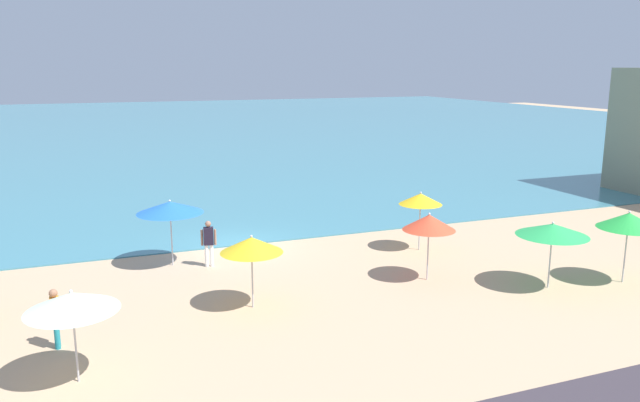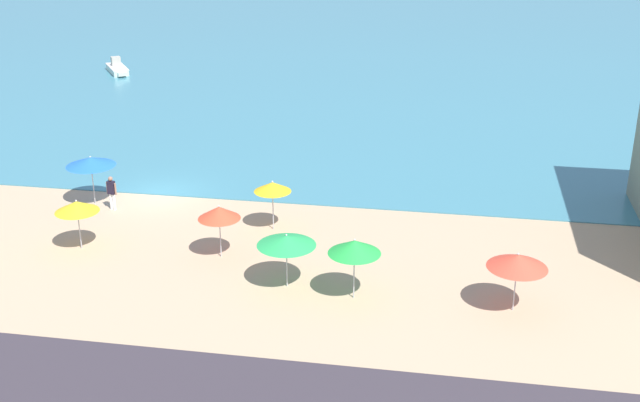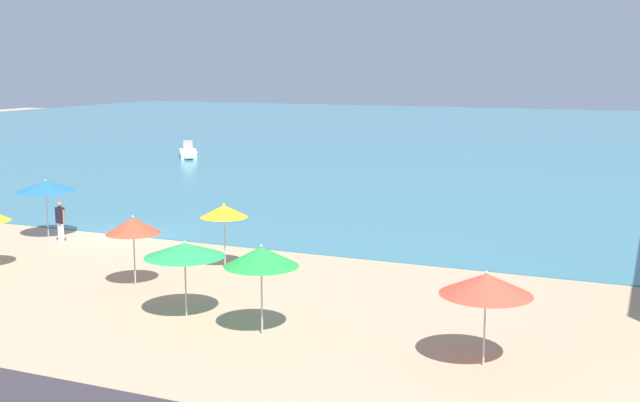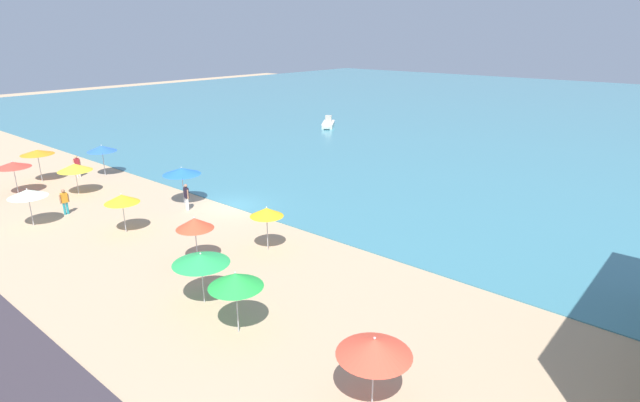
{
  "view_description": "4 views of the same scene",
  "coord_description": "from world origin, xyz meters",
  "px_view_note": "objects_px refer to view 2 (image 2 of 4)",
  "views": [
    {
      "loc": [
        -5.85,
        -24.38,
        7.31
      ],
      "look_at": [
        4.08,
        0.95,
        1.4
      ],
      "focal_mm": 35.0,
      "sensor_mm": 36.0,
      "label": 1
    },
    {
      "loc": [
        14.75,
        -36.67,
        15.2
      ],
      "look_at": [
        8.94,
        -2.91,
        1.45
      ],
      "focal_mm": 45.0,
      "sensor_mm": 36.0,
      "label": 2
    },
    {
      "loc": [
        21.11,
        -27.98,
        7.33
      ],
      "look_at": [
        9.15,
        0.07,
        2.13
      ],
      "focal_mm": 45.0,
      "sensor_mm": 36.0,
      "label": 3
    },
    {
      "loc": [
        24.27,
        -19.58,
        10.78
      ],
      "look_at": [
        7.31,
        0.36,
        1.91
      ],
      "focal_mm": 28.0,
      "sensor_mm": 36.0,
      "label": 4
    }
  ],
  "objects_px": {
    "beach_umbrella_2": "(219,213)",
    "beach_umbrella_8": "(91,162)",
    "beach_umbrella_7": "(354,247)",
    "skiff_nearshore": "(117,69)",
    "beach_umbrella_9": "(77,206)",
    "beach_umbrella_6": "(272,187)",
    "bather_1": "(112,191)",
    "beach_umbrella_1": "(518,261)",
    "beach_umbrella_5": "(286,240)"
  },
  "relations": [
    {
      "from": "beach_umbrella_5",
      "to": "beach_umbrella_9",
      "type": "xyz_separation_m",
      "value": [
        -9.73,
        1.93,
        -0.01
      ]
    },
    {
      "from": "beach_umbrella_6",
      "to": "beach_umbrella_7",
      "type": "relative_size",
      "value": 0.95
    },
    {
      "from": "skiff_nearshore",
      "to": "bather_1",
      "type": "bearing_deg",
      "value": -67.39
    },
    {
      "from": "beach_umbrella_1",
      "to": "bather_1",
      "type": "bearing_deg",
      "value": 160.14
    },
    {
      "from": "beach_umbrella_5",
      "to": "beach_umbrella_9",
      "type": "bearing_deg",
      "value": 168.79
    },
    {
      "from": "beach_umbrella_9",
      "to": "beach_umbrella_2",
      "type": "bearing_deg",
      "value": 2.25
    },
    {
      "from": "beach_umbrella_5",
      "to": "bather_1",
      "type": "distance_m",
      "value": 12.07
    },
    {
      "from": "beach_umbrella_8",
      "to": "beach_umbrella_9",
      "type": "xyz_separation_m",
      "value": [
        1.69,
        -5.13,
        -0.22
      ]
    },
    {
      "from": "beach_umbrella_1",
      "to": "beach_umbrella_8",
      "type": "bearing_deg",
      "value": 159.67
    },
    {
      "from": "skiff_nearshore",
      "to": "beach_umbrella_9",
      "type": "bearing_deg",
      "value": -69.54
    },
    {
      "from": "beach_umbrella_5",
      "to": "beach_umbrella_7",
      "type": "height_order",
      "value": "beach_umbrella_7"
    },
    {
      "from": "beach_umbrella_2",
      "to": "beach_umbrella_8",
      "type": "relative_size",
      "value": 0.96
    },
    {
      "from": "beach_umbrella_2",
      "to": "beach_umbrella_1",
      "type": "bearing_deg",
      "value": -12.15
    },
    {
      "from": "beach_umbrella_5",
      "to": "bather_1",
      "type": "bearing_deg",
      "value": 147.75
    },
    {
      "from": "beach_umbrella_2",
      "to": "beach_umbrella_6",
      "type": "relative_size",
      "value": 1.0
    },
    {
      "from": "beach_umbrella_1",
      "to": "beach_umbrella_2",
      "type": "relative_size",
      "value": 1.0
    },
    {
      "from": "beach_umbrella_7",
      "to": "bather_1",
      "type": "height_order",
      "value": "beach_umbrella_7"
    },
    {
      "from": "beach_umbrella_7",
      "to": "beach_umbrella_9",
      "type": "distance_m",
      "value": 12.74
    },
    {
      "from": "beach_umbrella_5",
      "to": "beach_umbrella_8",
      "type": "relative_size",
      "value": 0.94
    },
    {
      "from": "beach_umbrella_6",
      "to": "beach_umbrella_8",
      "type": "xyz_separation_m",
      "value": [
        -9.61,
        1.61,
        0.11
      ]
    },
    {
      "from": "beach_umbrella_2",
      "to": "beach_umbrella_9",
      "type": "distance_m",
      "value": 6.35
    },
    {
      "from": "beach_umbrella_1",
      "to": "beach_umbrella_5",
      "type": "distance_m",
      "value": 8.87
    },
    {
      "from": "beach_umbrella_1",
      "to": "beach_umbrella_9",
      "type": "bearing_deg",
      "value": 172.68
    },
    {
      "from": "beach_umbrella_1",
      "to": "beach_umbrella_6",
      "type": "height_order",
      "value": "same"
    },
    {
      "from": "skiff_nearshore",
      "to": "beach_umbrella_5",
      "type": "bearing_deg",
      "value": -57.76
    },
    {
      "from": "beach_umbrella_2",
      "to": "beach_umbrella_9",
      "type": "bearing_deg",
      "value": -177.75
    },
    {
      "from": "beach_umbrella_7",
      "to": "beach_umbrella_8",
      "type": "distance_m",
      "value": 16.08
    },
    {
      "from": "beach_umbrella_7",
      "to": "skiff_nearshore",
      "type": "height_order",
      "value": "beach_umbrella_7"
    },
    {
      "from": "beach_umbrella_9",
      "to": "beach_umbrella_7",
      "type": "bearing_deg",
      "value": -11.04
    },
    {
      "from": "beach_umbrella_9",
      "to": "beach_umbrella_8",
      "type": "bearing_deg",
      "value": 108.22
    },
    {
      "from": "beach_umbrella_6",
      "to": "bather_1",
      "type": "xyz_separation_m",
      "value": [
        -8.36,
        0.97,
        -1.13
      ]
    },
    {
      "from": "beach_umbrella_6",
      "to": "beach_umbrella_1",
      "type": "bearing_deg",
      "value": -28.96
    },
    {
      "from": "beach_umbrella_2",
      "to": "skiff_nearshore",
      "type": "distance_m",
      "value": 37.79
    },
    {
      "from": "beach_umbrella_5",
      "to": "beach_umbrella_9",
      "type": "distance_m",
      "value": 9.92
    },
    {
      "from": "beach_umbrella_1",
      "to": "beach_umbrella_5",
      "type": "xyz_separation_m",
      "value": [
        -8.86,
        0.46,
        -0.06
      ]
    },
    {
      "from": "beach_umbrella_5",
      "to": "beach_umbrella_8",
      "type": "bearing_deg",
      "value": 148.29
    },
    {
      "from": "beach_umbrella_1",
      "to": "bather_1",
      "type": "relative_size",
      "value": 1.38
    },
    {
      "from": "beach_umbrella_8",
      "to": "bather_1",
      "type": "xyz_separation_m",
      "value": [
        1.25,
        -0.64,
        -1.24
      ]
    },
    {
      "from": "beach_umbrella_7",
      "to": "beach_umbrella_5",
      "type": "bearing_deg",
      "value": 169.56
    },
    {
      "from": "beach_umbrella_8",
      "to": "skiff_nearshore",
      "type": "height_order",
      "value": "beach_umbrella_8"
    },
    {
      "from": "beach_umbrella_6",
      "to": "beach_umbrella_7",
      "type": "xyz_separation_m",
      "value": [
        4.58,
        -5.96,
        0.08
      ]
    },
    {
      "from": "beach_umbrella_5",
      "to": "skiff_nearshore",
      "type": "bearing_deg",
      "value": 122.24
    },
    {
      "from": "beach_umbrella_2",
      "to": "beach_umbrella_7",
      "type": "relative_size",
      "value": 0.95
    },
    {
      "from": "beach_umbrella_1",
      "to": "skiff_nearshore",
      "type": "height_order",
      "value": "beach_umbrella_1"
    },
    {
      "from": "beach_umbrella_2",
      "to": "beach_umbrella_8",
      "type": "bearing_deg",
      "value": 148.73
    },
    {
      "from": "beach_umbrella_2",
      "to": "beach_umbrella_8",
      "type": "height_order",
      "value": "beach_umbrella_8"
    },
    {
      "from": "bather_1",
      "to": "skiff_nearshore",
      "type": "relative_size",
      "value": 0.46
    },
    {
      "from": "beach_umbrella_7",
      "to": "bather_1",
      "type": "xyz_separation_m",
      "value": [
        -12.93,
        6.92,
        -1.21
      ]
    },
    {
      "from": "beach_umbrella_6",
      "to": "beach_umbrella_8",
      "type": "relative_size",
      "value": 0.96
    },
    {
      "from": "beach_umbrella_8",
      "to": "beach_umbrella_7",
      "type": "bearing_deg",
      "value": -28.07
    }
  ]
}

